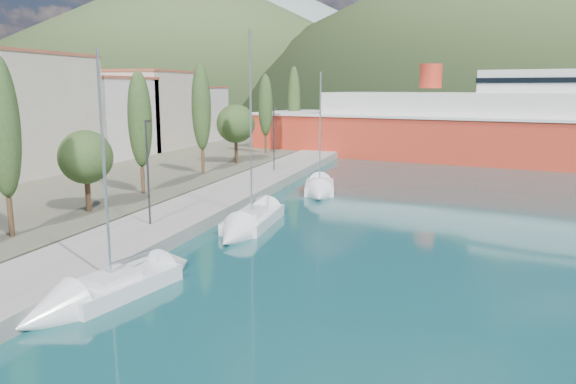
% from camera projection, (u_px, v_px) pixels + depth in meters
% --- Properties ---
extents(ground, '(1400.00, 1400.00, 0.00)m').
position_uv_depth(ground, '(424.00, 127.00, 128.56)').
color(ground, '#14484B').
extents(quay, '(5.00, 88.00, 0.80)m').
position_uv_depth(quay, '(222.00, 198.00, 42.75)').
color(quay, gray).
rests_on(quay, ground).
extents(town_buildings, '(9.20, 69.20, 11.30)m').
position_uv_depth(town_buildings, '(61.00, 118.00, 58.72)').
color(town_buildings, beige).
rests_on(town_buildings, land_strip).
extents(tree_row, '(4.14, 66.54, 11.09)m').
position_uv_depth(tree_row, '(191.00, 120.00, 50.14)').
color(tree_row, '#47301E').
rests_on(tree_row, land_strip).
extents(lamp_posts, '(0.15, 48.73, 6.06)m').
position_uv_depth(lamp_posts, '(141.00, 170.00, 31.68)').
color(lamp_posts, '#2D2D33').
rests_on(lamp_posts, quay).
extents(sailboat_near, '(3.95, 8.06, 11.13)m').
position_uv_depth(sailboat_near, '(82.00, 301.00, 22.35)').
color(sailboat_near, silver).
rests_on(sailboat_near, ground).
extents(sailboat_mid, '(2.95, 9.22, 13.09)m').
position_uv_depth(sailboat_mid, '(243.00, 228.00, 34.03)').
color(sailboat_mid, silver).
rests_on(sailboat_mid, ground).
extents(sailboat_far, '(3.98, 7.76, 10.91)m').
position_uv_depth(sailboat_far, '(319.00, 192.00, 46.02)').
color(sailboat_far, silver).
rests_on(sailboat_far, ground).
extents(ferry, '(63.21, 24.43, 12.29)m').
position_uv_depth(ferry, '(502.00, 130.00, 66.88)').
color(ferry, red).
rests_on(ferry, ground).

